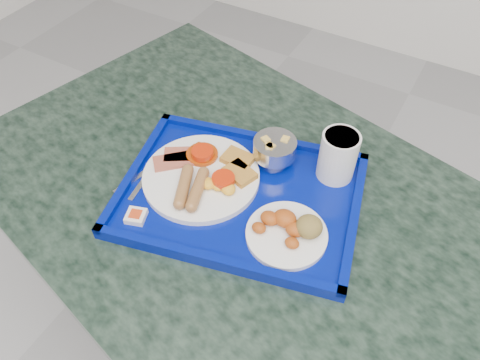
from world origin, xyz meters
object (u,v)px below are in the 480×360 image
Objects in this scene: tray at (240,195)px; table at (235,242)px; main_plate at (205,176)px; bread_plate at (290,230)px; fruit_bowl at (275,149)px; juice_cup at (338,155)px.

table is at bearing 153.19° from tray.
main_plate is 1.58× the size of bread_plate.
fruit_bowl reaches higher than table.
main_plate is 0.15m from fruit_bowl.
fruit_bowl is (0.02, 0.11, 0.05)m from tray.
table is at bearing 12.85° from main_plate.
tray is (0.02, -0.01, 0.19)m from table.
bread_plate is (0.21, -0.04, 0.00)m from main_plate.
table is 2.40× the size of tray.
bread_plate is at bearing -54.07° from fruit_bowl.
bread_plate is 0.19m from juice_cup.
bread_plate reaches higher than table.
juice_cup is (0.12, 0.03, 0.02)m from fruit_bowl.
main_plate reaches higher than table.
table is at bearing -110.76° from fruit_bowl.
table is 0.26m from fruit_bowl.
tray is 3.54× the size of bread_plate.
table is 8.52× the size of bread_plate.
juice_cup reaches higher than tray.
fruit_bowl is (0.04, 0.10, 0.24)m from table.
main_plate is 2.27× the size of juice_cup.
fruit_bowl is (0.10, 0.12, 0.03)m from main_plate.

